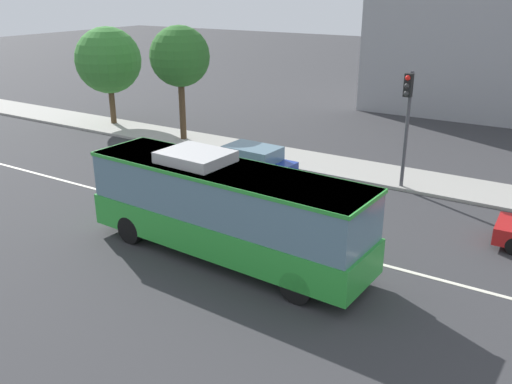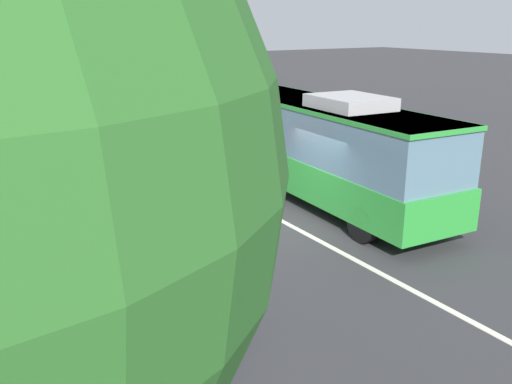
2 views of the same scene
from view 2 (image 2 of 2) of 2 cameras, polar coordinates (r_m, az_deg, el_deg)
ground_plane at (r=15.54m, az=3.59°, el=-3.51°), size 160.00×160.00×0.00m
lane_centre_line at (r=15.53m, az=3.59°, el=-3.49°), size 76.00×0.16×0.01m
transit_bus at (r=17.35m, az=7.07°, el=4.85°), size 10.12×3.02×3.46m
sedan_beige at (r=30.15m, az=-9.72°, el=7.91°), size 4.51×1.84×1.46m
sedan_blue at (r=11.03m, az=-11.92°, el=-8.81°), size 4.58×2.01×1.46m
sedan_red at (r=23.92m, az=-20.01°, el=4.70°), size 4.56×1.95×1.46m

